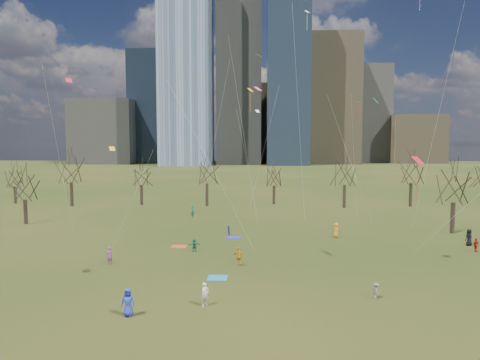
{
  "coord_description": "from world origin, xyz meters",
  "views": [
    {
      "loc": [
        1.88,
        -35.06,
        10.92
      ],
      "look_at": [
        0.0,
        12.0,
        7.0
      ],
      "focal_mm": 32.0,
      "sensor_mm": 36.0,
      "label": 1
    }
  ],
  "objects_px": {
    "person_1": "(205,294)",
    "blanket_navy": "(234,237)",
    "person_0": "(128,302)",
    "person_4": "(239,257)",
    "blanket_teal": "(218,278)",
    "blanket_crimson": "(179,247)"
  },
  "relations": [
    {
      "from": "blanket_teal",
      "to": "person_0",
      "type": "relative_size",
      "value": 0.88
    },
    {
      "from": "person_0",
      "to": "person_1",
      "type": "height_order",
      "value": "person_0"
    },
    {
      "from": "blanket_teal",
      "to": "person_4",
      "type": "distance_m",
      "value": 3.96
    },
    {
      "from": "blanket_teal",
      "to": "person_4",
      "type": "height_order",
      "value": "person_4"
    },
    {
      "from": "blanket_crimson",
      "to": "person_0",
      "type": "xyz_separation_m",
      "value": [
        0.17,
        -18.59,
        0.89
      ]
    },
    {
      "from": "blanket_crimson",
      "to": "person_1",
      "type": "relative_size",
      "value": 0.99
    },
    {
      "from": "blanket_teal",
      "to": "person_0",
      "type": "xyz_separation_m",
      "value": [
        -4.97,
        -8.03,
        0.89
      ]
    },
    {
      "from": "blanket_crimson",
      "to": "person_0",
      "type": "bearing_deg",
      "value": -89.47
    },
    {
      "from": "blanket_teal",
      "to": "blanket_navy",
      "type": "relative_size",
      "value": 1.0
    },
    {
      "from": "blanket_navy",
      "to": "person_0",
      "type": "height_order",
      "value": "person_0"
    },
    {
      "from": "person_1",
      "to": "person_4",
      "type": "xyz_separation_m",
      "value": [
        1.88,
        9.62,
        0.05
      ]
    },
    {
      "from": "blanket_teal",
      "to": "blanket_crimson",
      "type": "relative_size",
      "value": 1.0
    },
    {
      "from": "person_0",
      "to": "person_1",
      "type": "distance_m",
      "value": 5.07
    },
    {
      "from": "blanket_navy",
      "to": "person_1",
      "type": "distance_m",
      "value": 21.51
    },
    {
      "from": "person_4",
      "to": "blanket_crimson",
      "type": "bearing_deg",
      "value": -38.26
    },
    {
      "from": "person_0",
      "to": "person_4",
      "type": "distance_m",
      "value": 13.29
    },
    {
      "from": "blanket_teal",
      "to": "person_1",
      "type": "xyz_separation_m",
      "value": [
        -0.28,
        -6.1,
        0.79
      ]
    },
    {
      "from": "blanket_navy",
      "to": "person_1",
      "type": "height_order",
      "value": "person_1"
    },
    {
      "from": "blanket_teal",
      "to": "person_4",
      "type": "xyz_separation_m",
      "value": [
        1.6,
        3.52,
        0.85
      ]
    },
    {
      "from": "person_1",
      "to": "person_4",
      "type": "bearing_deg",
      "value": 31.62
    },
    {
      "from": "person_1",
      "to": "blanket_navy",
      "type": "bearing_deg",
      "value": 40.66
    },
    {
      "from": "blanket_teal",
      "to": "blanket_navy",
      "type": "height_order",
      "value": "same"
    }
  ]
}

